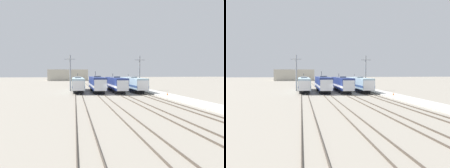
{
  "view_description": "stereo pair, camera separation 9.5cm",
  "coord_description": "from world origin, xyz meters",
  "views": [
    {
      "loc": [
        -7.96,
        -47.81,
        4.97
      ],
      "look_at": [
        0.37,
        1.04,
        2.41
      ],
      "focal_mm": 35.0,
      "sensor_mm": 36.0,
      "label": 1
    },
    {
      "loc": [
        -7.87,
        -47.83,
        4.97
      ],
      "look_at": [
        0.37,
        1.04,
        2.41
      ],
      "focal_mm": 35.0,
      "sensor_mm": 36.0,
      "label": 2
    }
  ],
  "objects": [
    {
      "name": "depot_building",
      "position": [
        -12.03,
        95.96,
        3.51
      ],
      "size": [
        24.44,
        15.81,
        7.01
      ],
      "color": "#B2AD9E",
      "rests_on": "ground_plane"
    },
    {
      "name": "locomotive_center_left",
      "position": [
        -2.39,
        7.84,
        2.17
      ],
      "size": [
        3.09,
        17.02,
        5.37
      ],
      "color": "black",
      "rests_on": "ground_plane"
    },
    {
      "name": "rail_pair_center_left",
      "position": [
        -2.39,
        0.0,
        0.07
      ],
      "size": [
        1.51,
        120.0,
        0.15
      ],
      "color": "#4C4238",
      "rests_on": "ground_plane"
    },
    {
      "name": "rail_pair_center_right",
      "position": [
        2.39,
        0.0,
        0.07
      ],
      "size": [
        1.51,
        120.0,
        0.15
      ],
      "color": "#4C4238",
      "rests_on": "ground_plane"
    },
    {
      "name": "rail_pair_far_right",
      "position": [
        7.17,
        0.0,
        0.07
      ],
      "size": [
        1.51,
        120.0,
        0.15
      ],
      "color": "#4C4238",
      "rests_on": "ground_plane"
    },
    {
      "name": "locomotive_far_right",
      "position": [
        7.17,
        8.54,
        2.06
      ],
      "size": [
        2.9,
        19.47,
        4.59
      ],
      "color": "#232326",
      "rests_on": "ground_plane"
    },
    {
      "name": "rail_pair_far_left",
      "position": [
        -7.17,
        0.0,
        0.07
      ],
      "size": [
        1.51,
        120.0,
        0.15
      ],
      "color": "#4C4238",
      "rests_on": "ground_plane"
    },
    {
      "name": "platform",
      "position": [
        11.38,
        0.0,
        0.14
      ],
      "size": [
        4.0,
        120.0,
        0.29
      ],
      "color": "#B7B5AD",
      "rests_on": "ground_plane"
    },
    {
      "name": "locomotive_center_right",
      "position": [
        2.39,
        7.13,
        2.1
      ],
      "size": [
        2.89,
        18.11,
        4.76
      ],
      "color": "black",
      "rests_on": "ground_plane"
    },
    {
      "name": "catenary_tower_left",
      "position": [
        -9.17,
        12.0,
        5.06
      ],
      "size": [
        2.96,
        0.4,
        9.77
      ],
      "color": "gray",
      "rests_on": "ground_plane"
    },
    {
      "name": "ground_plane",
      "position": [
        0.0,
        0.0,
        0.0
      ],
      "size": [
        400.0,
        400.0,
        0.0
      ],
      "primitive_type": "plane",
      "color": "gray"
    },
    {
      "name": "catenary_tower_right",
      "position": [
        10.18,
        12.0,
        5.06
      ],
      "size": [
        2.96,
        0.4,
        9.77
      ],
      "color": "gray",
      "rests_on": "ground_plane"
    },
    {
      "name": "locomotive_far_left",
      "position": [
        -7.17,
        10.34,
        2.04
      ],
      "size": [
        2.92,
        19.48,
        4.78
      ],
      "color": "#232326",
      "rests_on": "ground_plane"
    },
    {
      "name": "traffic_cone",
      "position": [
        11.06,
        -5.07,
        0.59
      ],
      "size": [
        0.29,
        0.29,
        0.6
      ],
      "color": "orange",
      "rests_on": "platform"
    }
  ]
}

